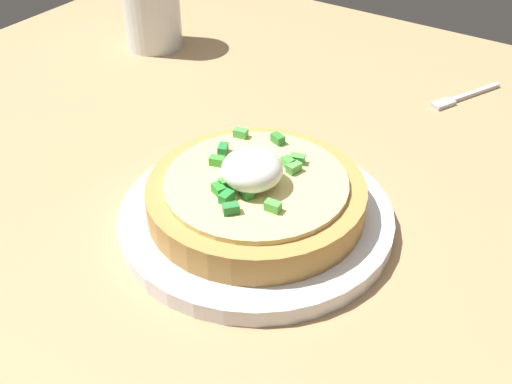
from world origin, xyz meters
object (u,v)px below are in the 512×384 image
object	(u,v)px
plate	(256,217)
cup_near	(151,6)
pizza	(256,194)
fork	(461,98)

from	to	relation	value
plate	cup_near	xyz separation A→B (cm)	(-33.38, 24.58, 4.77)
plate	pizza	world-z (taller)	pizza
fork	cup_near	bearing A→B (deg)	-53.81
cup_near	fork	distance (cm)	41.79
pizza	cup_near	bearing A→B (deg)	143.58
pizza	cup_near	xyz separation A→B (cm)	(-33.38, 24.63, 2.16)
pizza	fork	xyz separation A→B (cm)	(7.22, 32.96, -3.15)
plate	pizza	size ratio (longest dim) A/B	1.27
cup_near	fork	size ratio (longest dim) A/B	1.26
plate	cup_near	bearing A→B (deg)	143.63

